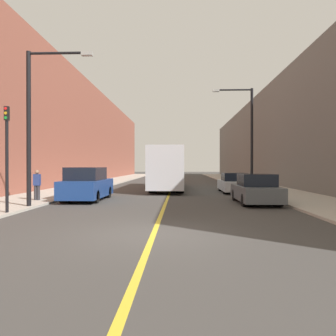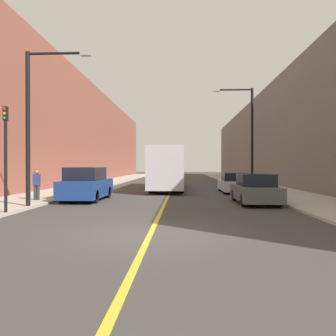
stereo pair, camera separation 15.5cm
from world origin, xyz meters
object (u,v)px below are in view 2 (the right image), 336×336
parked_suv_left (87,185)px  street_lamp_left (34,116)px  car_right_mid (234,184)px  bus (168,168)px  street_lamp_right (248,131)px  traffic_light (6,155)px  pedestrian (37,184)px  car_right_near (255,190)px

parked_suv_left → street_lamp_left: bearing=-110.9°
street_lamp_left → car_right_mid: bearing=41.3°
bus → street_lamp_right: size_ratio=1.58×
street_lamp_left → traffic_light: (-0.20, -2.07, -1.83)m
car_right_mid → street_lamp_right: bearing=39.1°
street_lamp_right → pedestrian: (-12.77, -7.58, -3.58)m
pedestrian → car_right_mid: bearing=29.7°
parked_suv_left → street_lamp_right: street_lamp_right is taller
parked_suv_left → street_lamp_right: bearing=32.7°
traffic_light → pedestrian: (-0.88, 4.66, -1.43)m
car_right_near → car_right_mid: (0.01, 6.89, -0.03)m
car_right_mid → street_lamp_left: bearing=-138.7°
traffic_light → street_lamp_right: bearing=45.8°
street_lamp_right → pedestrian: size_ratio=4.74×
car_right_mid → street_lamp_right: street_lamp_right is taller
street_lamp_right → traffic_light: (-11.89, -12.24, -2.15)m
bus → traffic_light: traffic_light is taller
parked_suv_left → traffic_light: traffic_light is taller
bus → traffic_light: bearing=-111.7°
car_right_near → parked_suv_left: bearing=172.3°
car_right_near → street_lamp_left: bearing=-167.6°
parked_suv_left → car_right_near: size_ratio=1.08×
street_lamp_left → street_lamp_right: street_lamp_right is taller
street_lamp_left → street_lamp_right: bearing=41.0°
bus → street_lamp_right: bearing=-20.9°
car_right_near → car_right_mid: bearing=89.9°
car_right_mid → pedestrian: 13.31m
car_right_near → car_right_mid: size_ratio=0.98×
car_right_near → traffic_light: 11.66m
parked_suv_left → pedestrian: size_ratio=2.91×
pedestrian → parked_suv_left: bearing=21.1°
parked_suv_left → car_right_mid: bearing=31.8°
bus → car_right_mid: (4.89, -3.31, -1.13)m
pedestrian → street_lamp_right: bearing=30.7°
car_right_near → street_lamp_left: (-10.47, -2.30, 3.52)m
traffic_light → parked_suv_left: bearing=74.5°
car_right_mid → street_lamp_left: street_lamp_left is taller
car_right_near → traffic_light: traffic_light is taller
street_lamp_left → pedestrian: (-1.09, 2.60, -3.26)m
pedestrian → bus: bearing=56.0°
bus → street_lamp_left: (-5.59, -12.50, 2.43)m
street_lamp_left → pedestrian: bearing=112.7°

